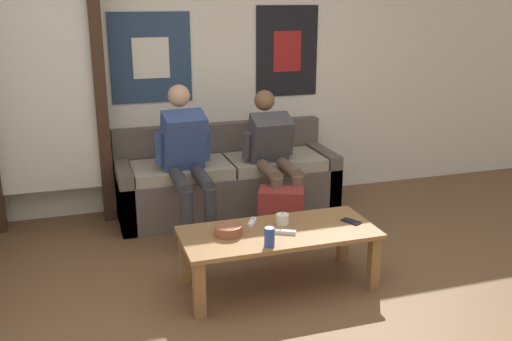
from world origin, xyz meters
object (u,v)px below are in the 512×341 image
at_px(person_seated_adult, 187,157).
at_px(person_seated_teen, 273,153).
at_px(ceramic_bowl, 228,229).
at_px(coffee_table, 279,239).
at_px(couch, 227,182).
at_px(game_controller_near_left, 252,222).
at_px(cell_phone, 351,221).
at_px(pillar_candle, 282,219).
at_px(drink_can_blue, 269,237).
at_px(backpack, 281,217).
at_px(game_controller_near_right, 285,232).

bearing_deg(person_seated_adult, person_seated_teen, 1.66).
bearing_deg(ceramic_bowl, person_seated_adult, 93.35).
relative_size(coffee_table, person_seated_adult, 1.08).
relative_size(couch, game_controller_near_left, 13.79).
bearing_deg(cell_phone, ceramic_bowl, 176.90).
bearing_deg(couch, ceramic_bowl, -104.47).
bearing_deg(pillar_candle, couch, 91.42).
bearing_deg(couch, drink_can_blue, -95.80).
xyz_separation_m(game_controller_near_left, cell_phone, (0.66, -0.18, -0.01)).
height_order(couch, coffee_table, couch).
height_order(backpack, game_controller_near_right, backpack).
height_order(person_seated_adult, game_controller_near_right, person_seated_adult).
xyz_separation_m(couch, pillar_candle, (0.03, -1.36, 0.15)).
distance_m(person_seated_adult, drink_can_blue, 1.35).
bearing_deg(drink_can_blue, coffee_table, 56.96).
bearing_deg(cell_phone, person_seated_adult, 129.97).
bearing_deg(cell_phone, coffee_table, 178.66).
height_order(couch, ceramic_bowl, couch).
distance_m(backpack, game_controller_near_right, 0.81).
height_order(drink_can_blue, cell_phone, drink_can_blue).
bearing_deg(coffee_table, ceramic_bowl, 174.17).
height_order(person_seated_teen, game_controller_near_left, person_seated_teen).
distance_m(couch, ceramic_bowl, 1.49).
height_order(couch, backpack, couch).
bearing_deg(backpack, couch, 107.04).
bearing_deg(pillar_candle, person_seated_adult, 115.08).
bearing_deg(person_seated_adult, pillar_candle, -64.92).
relative_size(couch, cell_phone, 12.96).
bearing_deg(couch, game_controller_near_right, -90.31).
height_order(couch, person_seated_teen, person_seated_teen).
xyz_separation_m(couch, ceramic_bowl, (-0.37, -1.43, 0.16)).
relative_size(backpack, ceramic_bowl, 2.35).
xyz_separation_m(couch, cell_phone, (0.50, -1.48, 0.13)).
xyz_separation_m(pillar_candle, game_controller_near_left, (-0.20, 0.06, -0.02)).
relative_size(backpack, game_controller_near_right, 3.06).
relative_size(person_seated_teen, backpack, 2.56).
distance_m(coffee_table, pillar_candle, 0.16).
xyz_separation_m(game_controller_near_right, cell_phone, (0.51, 0.05, -0.01)).
xyz_separation_m(pillar_candle, game_controller_near_right, (-0.04, -0.17, -0.02)).
bearing_deg(ceramic_bowl, cell_phone, -3.10).
xyz_separation_m(person_seated_teen, game_controller_near_right, (-0.33, -1.18, -0.20)).
bearing_deg(game_controller_near_left, cell_phone, -15.05).
bearing_deg(backpack, drink_can_blue, -114.54).
xyz_separation_m(person_seated_adult, cell_phone, (0.93, -1.11, -0.25)).
xyz_separation_m(person_seated_adult, drink_can_blue, (0.26, -1.31, -0.19)).
xyz_separation_m(backpack, game_controller_near_left, (-0.40, -0.52, 0.20)).
height_order(backpack, game_controller_near_left, backpack).
distance_m(drink_can_blue, game_controller_near_left, 0.38).
bearing_deg(person_seated_adult, ceramic_bowl, -86.65).
height_order(backpack, ceramic_bowl, ceramic_bowl).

